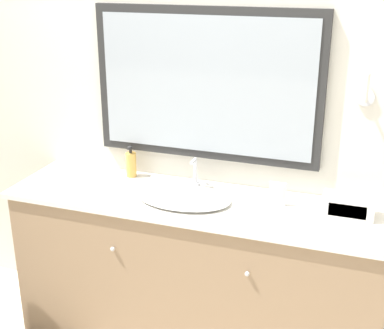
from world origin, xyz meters
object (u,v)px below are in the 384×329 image
soap_bottle (131,164)px  appliance_box (348,206)px  sink_basin (184,197)px  picture_frame (277,194)px

soap_bottle → appliance_box: size_ratio=0.74×
sink_basin → picture_frame: (0.48, 0.10, 0.05)m
picture_frame → sink_basin: bearing=-168.4°
soap_bottle → appliance_box: soap_bottle is taller
soap_bottle → picture_frame: 0.91m
sink_basin → appliance_box: 0.85m
soap_bottle → appliance_box: bearing=-5.3°
picture_frame → soap_bottle: bearing=172.6°
appliance_box → picture_frame: picture_frame is taller
appliance_box → picture_frame: (-0.36, 0.00, 0.01)m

